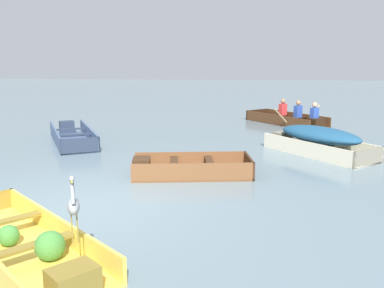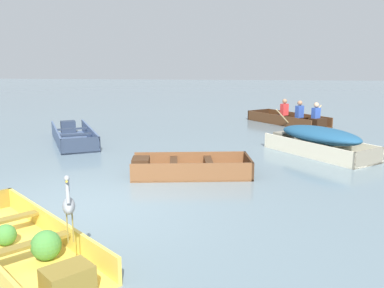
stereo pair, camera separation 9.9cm
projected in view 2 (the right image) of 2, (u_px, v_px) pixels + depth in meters
name	position (u px, v px, depth m)	size (l,w,h in m)	color
ground_plane	(84.00, 207.00, 7.27)	(80.00, 80.00, 0.00)	slate
dinghy_yellow_foreground	(22.00, 245.00, 5.50)	(3.25, 3.11, 0.41)	#E5BC47
skiff_slate_blue_mid_moored	(73.00, 136.00, 12.89)	(2.46, 3.50, 0.42)	#475B7F
skiff_cream_far_moored	(319.00, 138.00, 11.09)	(2.70, 3.01, 0.72)	beige
skiff_wooden_brown_outer_moored	(185.00, 169.00, 9.20)	(2.65, 1.44, 0.39)	brown
rowboat_dark_varnish_with_crew	(292.00, 119.00, 16.00)	(2.95, 3.24, 0.93)	#4C2D19
heron_on_dinghy	(69.00, 204.00, 4.81)	(0.25, 0.45, 0.84)	olive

